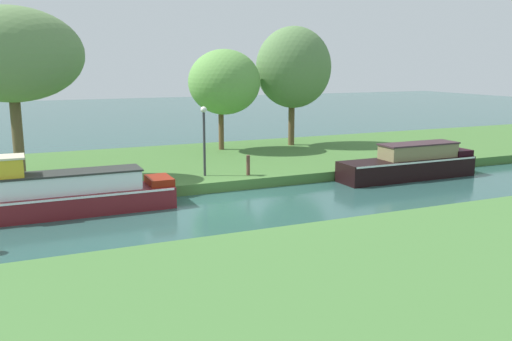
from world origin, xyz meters
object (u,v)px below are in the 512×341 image
lamp_post (204,132)px  mooring_post_near (248,165)px  willow_tree_centre (224,82)px  willow_tree_right (294,68)px  willow_tree_left (11,55)px  maroon_narrowboat (59,195)px  black_barge (411,164)px

lamp_post → mooring_post_near: lamp_post is taller
mooring_post_near → lamp_post: bearing=160.0°
willow_tree_centre → willow_tree_right: bearing=4.1°
willow_tree_left → lamp_post: bearing=-13.6°
maroon_narrowboat → mooring_post_near: (7.24, 1.58, 0.16)m
black_barge → willow_tree_centre: 9.97m
black_barge → willow_tree_right: 9.00m
willow_tree_centre → mooring_post_near: willow_tree_centre is taller
black_barge → willow_tree_right: size_ratio=0.98×
maroon_narrowboat → black_barge: bearing=0.0°
willow_tree_left → mooring_post_near: willow_tree_left is taller
willow_tree_centre → willow_tree_right: 4.11m
black_barge → willow_tree_right: bearing=100.3°
mooring_post_near → black_barge: bearing=-13.1°
willow_tree_right → willow_tree_left: bearing=-163.1°
willow_tree_right → mooring_post_near: (-5.35, -6.38, -3.76)m
willow_tree_left → willow_tree_right: willow_tree_left is taller
willow_tree_left → lamp_post: willow_tree_left is taller
willow_tree_centre → willow_tree_right: (4.04, 0.29, 0.70)m
willow_tree_left → lamp_post: (6.70, -1.62, -2.94)m
lamp_post → mooring_post_near: (1.62, -0.59, -1.34)m
willow_tree_right → mooring_post_near: bearing=-130.0°
black_barge → maroon_narrowboat: bearing=180.0°
maroon_narrowboat → willow_tree_centre: bearing=41.9°
maroon_narrowboat → mooring_post_near: bearing=12.3°
maroon_narrowboat → willow_tree_centre: willow_tree_centre is taller
willow_tree_right → lamp_post: (-6.97, -5.79, -2.42)m
willow_tree_centre → maroon_narrowboat: bearing=-138.1°
mooring_post_near → willow_tree_right: bearing=50.0°
maroon_narrowboat → willow_tree_left: size_ratio=1.16×
black_barge → willow_tree_left: 16.21m
willow_tree_right → mooring_post_near: willow_tree_right is taller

